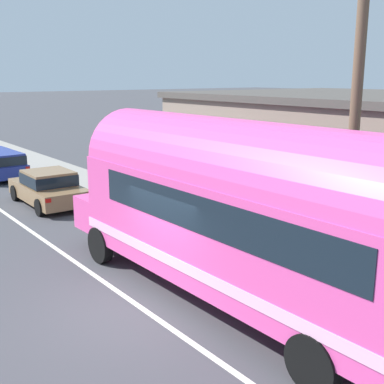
# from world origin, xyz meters

# --- Properties ---
(ground_plane) EXTENTS (300.00, 300.00, 0.00)m
(ground_plane) POSITION_xyz_m (0.00, 0.00, 0.00)
(ground_plane) COLOR #424247
(lane_markings) EXTENTS (3.70, 80.00, 0.01)m
(lane_markings) POSITION_xyz_m (1.65, 12.00, 0.00)
(lane_markings) COLOR silver
(lane_markings) RESTS_ON ground
(sidewalk_slab) EXTENTS (2.40, 90.00, 0.15)m
(sidewalk_slab) POSITION_xyz_m (4.78, 10.00, 0.07)
(sidewalk_slab) COLOR gray
(sidewalk_slab) RESTS_ON ground
(utility_pole) EXTENTS (1.80, 0.24, 8.50)m
(utility_pole) POSITION_xyz_m (4.23, -2.10, 4.42)
(utility_pole) COLOR brown
(utility_pole) RESTS_ON ground
(painted_bus) EXTENTS (2.71, 11.77, 4.12)m
(painted_bus) POSITION_xyz_m (1.80, -1.46, 2.30)
(painted_bus) COLOR #EA4C9E
(painted_bus) RESTS_ON ground
(car_lead) EXTENTS (1.99, 4.29, 1.37)m
(car_lead) POSITION_xyz_m (1.81, 9.97, 0.73)
(car_lead) COLOR olive
(car_lead) RESTS_ON ground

